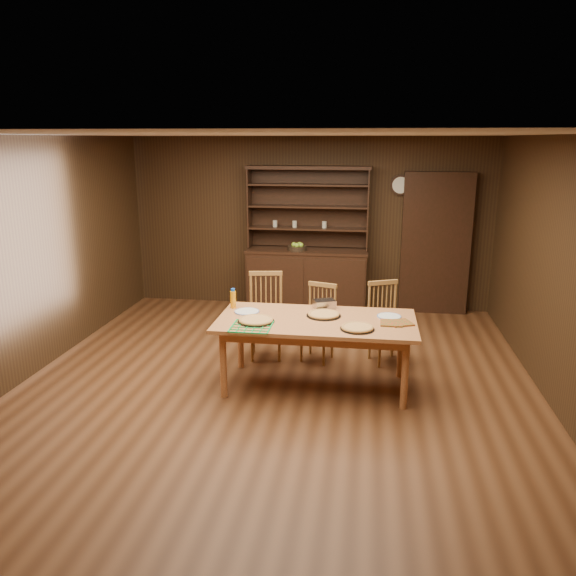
% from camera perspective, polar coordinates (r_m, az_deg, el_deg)
% --- Properties ---
extents(floor, '(6.00, 6.00, 0.00)m').
position_cam_1_polar(floor, '(6.17, -1.01, -9.57)').
color(floor, brown).
rests_on(floor, ground).
extents(room_shell, '(6.00, 6.00, 6.00)m').
position_cam_1_polar(room_shell, '(5.70, -1.08, 5.03)').
color(room_shell, silver).
rests_on(room_shell, floor).
extents(china_hutch, '(1.84, 0.52, 2.17)m').
position_cam_1_polar(china_hutch, '(8.57, 1.93, 1.68)').
color(china_hutch, black).
rests_on(china_hutch, floor).
extents(doorway, '(1.00, 0.18, 2.10)m').
position_cam_1_polar(doorway, '(8.63, 14.75, 4.37)').
color(doorway, black).
rests_on(doorway, floor).
extents(wall_clock, '(0.30, 0.05, 0.30)m').
position_cam_1_polar(wall_clock, '(8.53, 11.36, 10.21)').
color(wall_clock, black).
rests_on(wall_clock, room_shell).
extents(dining_table, '(2.05, 1.02, 0.75)m').
position_cam_1_polar(dining_table, '(5.84, 2.88, -3.87)').
color(dining_table, '#C97845').
rests_on(dining_table, floor).
extents(chair_left, '(0.48, 0.46, 1.03)m').
position_cam_1_polar(chair_left, '(6.74, -2.26, -2.47)').
color(chair_left, '#A87139').
rests_on(chair_left, floor).
extents(chair_center, '(0.46, 0.45, 0.92)m').
position_cam_1_polar(chair_center, '(6.67, 3.20, -3.24)').
color(chair_center, '#A87139').
rests_on(chair_center, floor).
extents(chair_right, '(0.51, 0.50, 0.95)m').
position_cam_1_polar(chair_right, '(6.70, 9.80, -3.16)').
color(chair_right, '#A87139').
rests_on(chair_right, floor).
extents(pizza_left, '(0.38, 0.38, 0.04)m').
position_cam_1_polar(pizza_left, '(5.73, -3.27, -3.29)').
color(pizza_left, black).
rests_on(pizza_left, dining_table).
extents(pizza_right, '(0.34, 0.34, 0.04)m').
position_cam_1_polar(pizza_right, '(5.54, 7.06, -4.02)').
color(pizza_right, black).
rests_on(pizza_right, dining_table).
extents(pizza_center, '(0.36, 0.36, 0.04)m').
position_cam_1_polar(pizza_center, '(5.92, 3.65, -2.70)').
color(pizza_center, black).
rests_on(pizza_center, dining_table).
extents(cooling_rack, '(0.40, 0.40, 0.02)m').
position_cam_1_polar(cooling_rack, '(5.59, -3.74, -3.89)').
color(cooling_rack, '#0CA747').
rests_on(cooling_rack, dining_table).
extents(plate_left, '(0.27, 0.27, 0.02)m').
position_cam_1_polar(plate_left, '(6.05, -4.20, -2.40)').
color(plate_left, silver).
rests_on(plate_left, dining_table).
extents(plate_right, '(0.25, 0.25, 0.02)m').
position_cam_1_polar(plate_right, '(5.97, 10.23, -2.86)').
color(plate_right, silver).
rests_on(plate_right, dining_table).
extents(foil_dish, '(0.28, 0.24, 0.09)m').
position_cam_1_polar(foil_dish, '(6.19, 3.71, -1.63)').
color(foil_dish, silver).
rests_on(foil_dish, dining_table).
extents(juice_bottle, '(0.06, 0.06, 0.22)m').
position_cam_1_polar(juice_bottle, '(6.20, -5.60, -1.09)').
color(juice_bottle, orange).
rests_on(juice_bottle, dining_table).
extents(pot_holder_a, '(0.29, 0.29, 0.02)m').
position_cam_1_polar(pot_holder_a, '(5.79, 11.32, -3.48)').
color(pot_holder_a, red).
rests_on(pot_holder_a, dining_table).
extents(pot_holder_b, '(0.22, 0.22, 0.02)m').
position_cam_1_polar(pot_holder_b, '(5.76, 10.46, -3.52)').
color(pot_holder_b, red).
rests_on(pot_holder_b, dining_table).
extents(fruit_bowl, '(0.29, 0.29, 0.12)m').
position_cam_1_polar(fruit_bowl, '(8.44, 0.95, 4.17)').
color(fruit_bowl, black).
rests_on(fruit_bowl, china_hutch).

